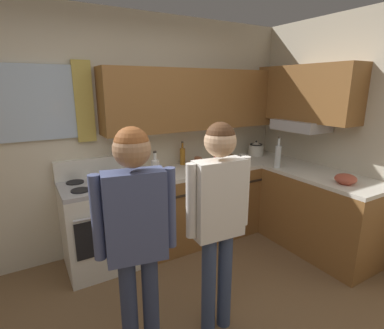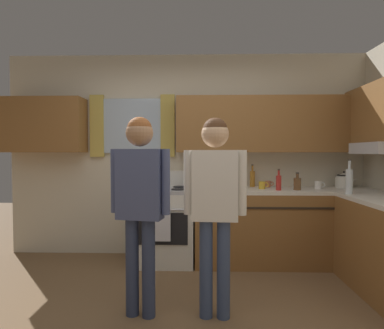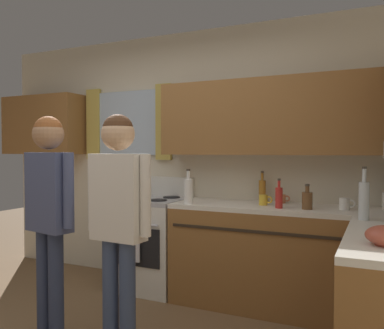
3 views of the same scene
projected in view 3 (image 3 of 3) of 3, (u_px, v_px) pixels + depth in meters
back_wall_unit at (189, 144)px, 4.15m from camera, size 4.60×0.42×2.60m
kitchen_counter_run at (326, 275)px, 3.01m from camera, size 2.16×1.89×0.90m
stove_oven at (150, 241)px, 4.07m from camera, size 0.70×0.67×1.10m
bottle_sauce_red at (279, 197)px, 3.34m from camera, size 0.06×0.06×0.25m
bottle_tall_clear at (364, 199)px, 2.78m from camera, size 0.07×0.07×0.37m
bottle_squat_brown at (307, 200)px, 3.28m from camera, size 0.08×0.08×0.21m
bottle_milk_white at (188, 191)px, 3.61m from camera, size 0.08×0.08×0.31m
bottle_oil_amber at (262, 190)px, 3.78m from camera, size 0.06×0.06×0.29m
mug_mustard_yellow at (264, 200)px, 3.53m from camera, size 0.12×0.08×0.09m
cup_terracotta at (282, 199)px, 3.67m from camera, size 0.11×0.07×0.08m
mug_ceramic_white at (345, 204)px, 3.25m from camera, size 0.13×0.08×0.09m
adult_left at (49, 200)px, 2.89m from camera, size 0.50×0.22×1.62m
adult_in_plaid at (118, 206)px, 2.63m from camera, size 0.50×0.22×1.61m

